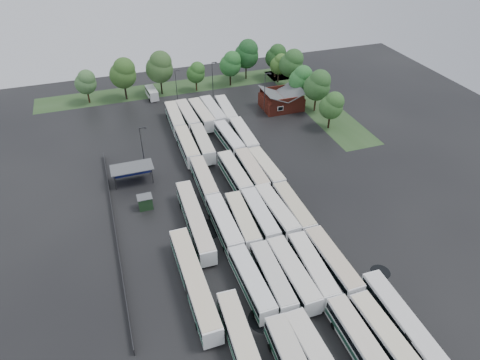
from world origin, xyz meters
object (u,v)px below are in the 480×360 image
object	(u,v)px
brick_building	(281,101)
minibus	(152,93)
artic_bus_west_a	(247,360)
artic_bus_east	(411,334)

from	to	relation	value
brick_building	minibus	xyz separation A→B (m)	(-31.14, 17.22, -0.35)
minibus	artic_bus_west_a	bearing A→B (deg)	-96.04
brick_building	minibus	size ratio (longest dim) A/B	1.57
artic_bus_east	brick_building	bearing A→B (deg)	80.92
artic_bus_east	minibus	world-z (taller)	artic_bus_east
artic_bus_west_a	minibus	size ratio (longest dim) A/B	3.05
artic_bus_east	minibus	size ratio (longest dim) A/B	3.05
artic_bus_west_a	minibus	world-z (taller)	artic_bus_west_a
artic_bus_west_a	minibus	bearing A→B (deg)	90.80
artic_bus_east	minibus	distance (m)	88.88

